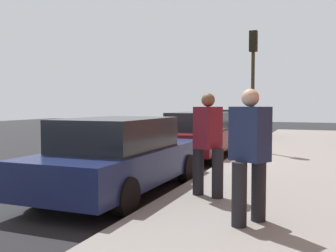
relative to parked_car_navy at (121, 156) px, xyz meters
The scene contains 9 objects.
ground_plane 5.16m from the parked_car_navy, ahead, with size 56.00×56.00×0.00m, color black.
sidewalk 6.16m from the parked_car_navy, 33.46° to the right, with size 28.00×4.60×0.15m, color gray.
lane_stripe_centre 6.04m from the parked_car_navy, 31.45° to the left, with size 28.00×0.14×0.01m, color gold.
parked_car_navy is the anchor object (origin of this frame).
parked_car_maroon 5.68m from the parked_car_navy, ahead, with size 4.76×1.98×1.51m.
parked_car_silver 12.72m from the parked_car_navy, ahead, with size 4.40×1.94×1.51m.
pedestrian_navy_coat 3.17m from the parked_car_navy, 117.90° to the right, with size 0.55×0.59×1.84m.
pedestrian_burgundy_coat 1.87m from the parked_car_navy, 95.38° to the right, with size 0.56×0.59×1.82m.
traffic_light_pole 7.31m from the parked_car_navy, 11.93° to the right, with size 0.35×0.26×4.14m.
Camera 1 is at (-11.81, -3.61, 1.78)m, focal length 41.24 mm.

